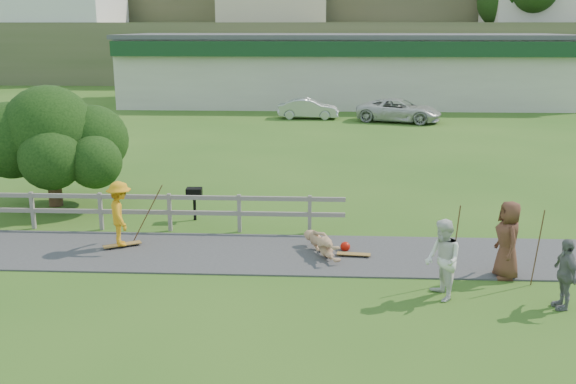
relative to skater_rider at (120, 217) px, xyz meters
name	(u,v)px	position (x,y,z in m)	size (l,w,h in m)	color
ground	(222,275)	(2.93, -1.76, -0.86)	(260.00, 260.00, 0.00)	#2E5B1A
path	(231,253)	(2.93, -0.26, -0.84)	(34.00, 3.00, 0.04)	#333336
fence	(79,205)	(-1.68, 1.54, -0.13)	(15.05, 0.10, 1.10)	slate
strip_mall	(344,69)	(6.93, 33.18, 1.72)	(32.50, 10.75, 5.10)	#BDB8A6
skater_rider	(120,217)	(0.00, 0.00, 0.00)	(1.11, 0.64, 1.71)	orange
skater_fallen	(322,244)	(5.29, -0.29, -0.54)	(1.74, 0.42, 0.64)	tan
spectator_a	(443,260)	(7.84, -2.82, 0.02)	(0.86, 0.67, 1.76)	silver
spectator_b	(565,274)	(10.28, -3.18, -0.10)	(0.89, 0.37, 1.52)	slate
spectator_c	(508,240)	(9.57, -1.54, 0.07)	(0.91, 0.59, 1.85)	brown
car_silver	(308,109)	(4.41, 24.68, -0.23)	(1.32, 3.79, 1.25)	#ADB0B5
car_white	(399,110)	(9.97, 23.52, -0.15)	(2.34, 5.08, 1.41)	beige
tree	(52,159)	(-3.41, 3.98, 0.72)	(4.65, 4.65, 3.15)	black
bbq	(195,204)	(1.44, 2.63, -0.36)	(0.46, 0.35, 1.00)	black
longboard_rider	(122,246)	(0.00, 0.00, -0.80)	(0.99, 0.24, 0.11)	olive
longboard_fallen	(354,256)	(6.09, -0.39, -0.81)	(0.85, 0.21, 0.09)	olive
helmet	(345,247)	(5.89, 0.06, -0.73)	(0.26, 0.26, 0.26)	#BB1306
pole_rider	(147,210)	(0.60, 0.40, 0.08)	(0.03, 0.03, 1.87)	#503420
pole_spec_left	(455,245)	(8.27, -2.00, 0.08)	(0.03, 0.03, 1.87)	#503420
pole_spec_right	(538,248)	(10.10, -1.98, 0.04)	(0.03, 0.03, 1.79)	#503420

